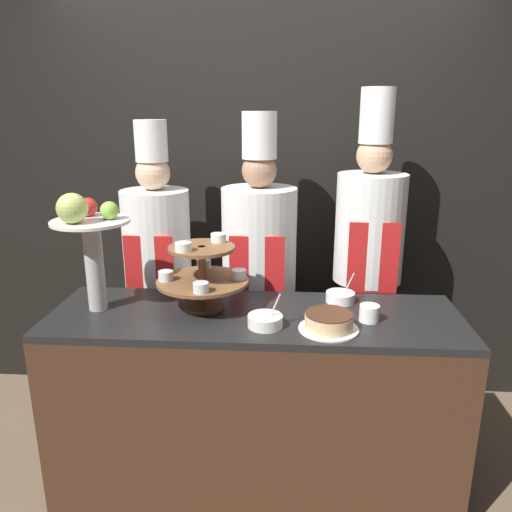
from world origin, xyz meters
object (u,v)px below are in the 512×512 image
(serving_bowl_near, at_px, (265,321))
(chef_center_right, at_px, (368,255))
(cake_round, at_px, (329,322))
(cup_white, at_px, (369,313))
(tiered_stand, at_px, (202,273))
(serving_bowl_far, at_px, (340,297))
(chef_center_left, at_px, (259,265))
(fruit_pedestal, at_px, (88,233))
(chef_left, at_px, (158,264))

(serving_bowl_near, distance_m, chef_center_right, 0.89)
(cake_round, distance_m, chef_center_right, 0.78)
(serving_bowl_near, height_order, chef_center_right, chef_center_right)
(cup_white, bearing_deg, serving_bowl_near, -168.85)
(cup_white, bearing_deg, tiered_stand, 172.10)
(tiered_stand, distance_m, serving_bowl_far, 0.68)
(chef_center_left, bearing_deg, fruit_pedestal, -142.14)
(serving_bowl_near, xyz_separation_m, chef_center_left, (-0.07, 0.71, 0.03))
(serving_bowl_near, relative_size, serving_bowl_far, 1.02)
(tiered_stand, height_order, serving_bowl_far, tiered_stand)
(cake_round, bearing_deg, serving_bowl_far, 76.33)
(fruit_pedestal, height_order, chef_center_right, chef_center_right)
(chef_center_right, bearing_deg, chef_left, -180.00)
(cake_round, distance_m, cup_white, 0.22)
(chef_left, bearing_deg, tiered_stand, -55.50)
(chef_center_right, bearing_deg, cake_round, -110.09)
(fruit_pedestal, bearing_deg, serving_bowl_far, 8.84)
(cup_white, xyz_separation_m, serving_bowl_near, (-0.46, -0.09, -0.01))
(chef_center_right, bearing_deg, serving_bowl_far, -115.10)
(tiered_stand, bearing_deg, cake_round, -20.18)
(cake_round, xyz_separation_m, chef_left, (-0.93, 0.72, 0.01))
(cup_white, bearing_deg, serving_bowl_far, 115.65)
(chef_left, height_order, chef_center_right, chef_center_right)
(fruit_pedestal, bearing_deg, chef_left, 75.04)
(cake_round, distance_m, serving_bowl_far, 0.34)
(chef_center_right, bearing_deg, serving_bowl_near, -127.24)
(tiered_stand, relative_size, chef_center_left, 0.24)
(serving_bowl_near, height_order, chef_center_left, chef_center_left)
(cake_round, xyz_separation_m, serving_bowl_near, (-0.27, 0.02, -0.01))
(cake_round, bearing_deg, chef_center_left, 115.42)
(fruit_pedestal, xyz_separation_m, serving_bowl_near, (0.81, -0.13, -0.35))
(tiered_stand, distance_m, serving_bowl_near, 0.39)
(cup_white, xyz_separation_m, chef_center_right, (0.08, 0.62, 0.09))
(cake_round, relative_size, chef_center_right, 0.13)
(fruit_pedestal, xyz_separation_m, cake_round, (1.08, -0.15, -0.34))
(chef_left, bearing_deg, serving_bowl_far, -21.30)
(chef_left, bearing_deg, serving_bowl_near, -47.16)
(serving_bowl_far, bearing_deg, serving_bowl_near, -138.39)
(tiered_stand, xyz_separation_m, chef_center_left, (0.23, 0.51, -0.12))
(fruit_pedestal, distance_m, cake_round, 1.14)
(serving_bowl_far, distance_m, chef_left, 1.08)
(cake_round, xyz_separation_m, chef_center_right, (0.26, 0.72, 0.09))
(cup_white, bearing_deg, fruit_pedestal, 178.10)
(cake_round, bearing_deg, serving_bowl_near, 176.71)
(serving_bowl_near, bearing_deg, tiered_stand, 147.17)
(serving_bowl_near, relative_size, chef_center_left, 0.08)
(serving_bowl_far, bearing_deg, chef_center_right, 64.90)
(serving_bowl_far, xyz_separation_m, chef_center_right, (0.18, 0.39, 0.10))
(cup_white, height_order, serving_bowl_near, serving_bowl_near)
(chef_left, bearing_deg, cup_white, -28.91)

